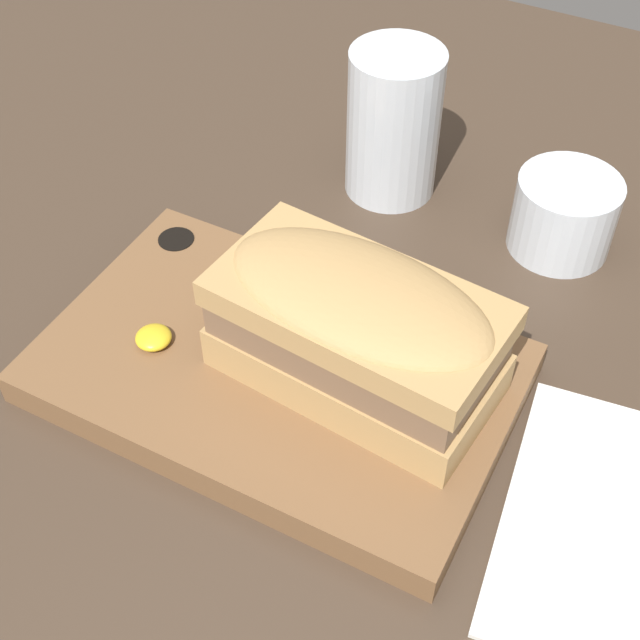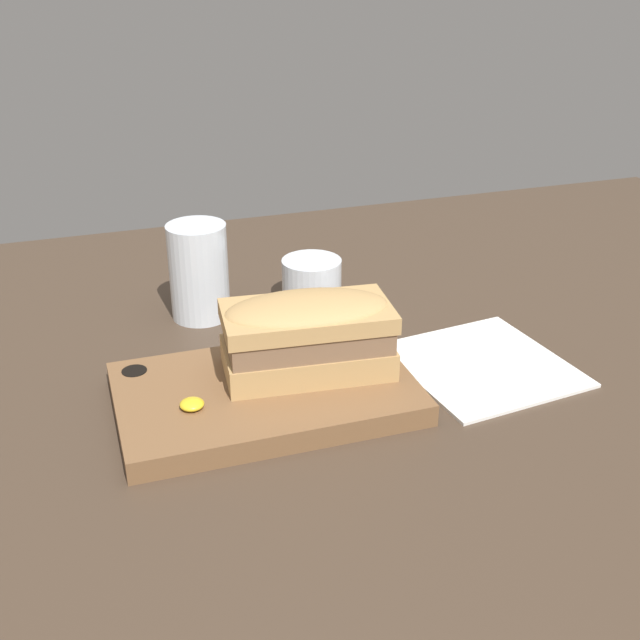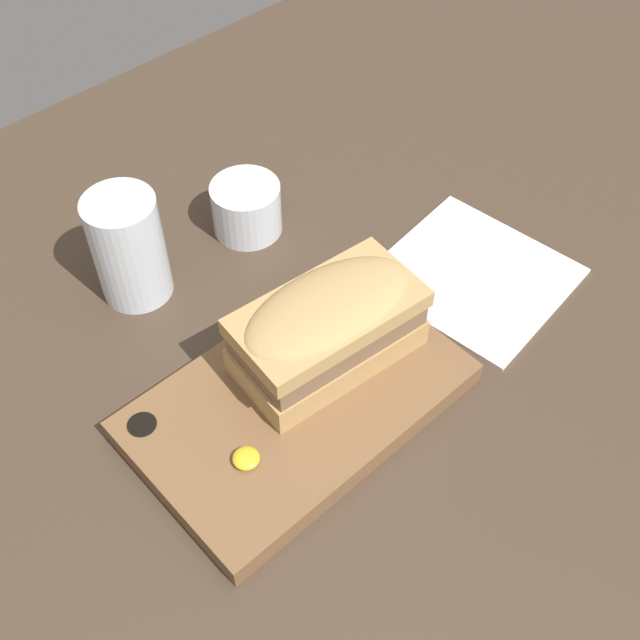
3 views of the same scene
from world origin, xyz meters
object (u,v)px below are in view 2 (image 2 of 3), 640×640
(sandwich, at_px, (307,332))
(water_glass, at_px, (199,278))
(serving_board, at_px, (264,393))
(napkin, at_px, (483,365))
(wine_glass, at_px, (312,283))

(sandwich, distance_m, water_glass, 0.24)
(serving_board, height_order, water_glass, water_glass)
(napkin, bearing_deg, water_glass, 140.13)
(wine_glass, bearing_deg, water_glass, 177.57)
(water_glass, xyz_separation_m, napkin, (0.29, -0.24, -0.05))
(sandwich, bearing_deg, water_glass, 108.89)
(sandwich, height_order, water_glass, water_glass)
(sandwich, relative_size, napkin, 0.89)
(serving_board, height_order, wine_glass, wine_glass)
(sandwich, distance_m, wine_glass, 0.24)
(sandwich, xyz_separation_m, wine_glass, (0.08, 0.22, -0.04))
(serving_board, bearing_deg, napkin, -0.53)
(serving_board, xyz_separation_m, sandwich, (0.05, 0.01, 0.06))
(serving_board, distance_m, sandwich, 0.08)
(sandwich, height_order, napkin, sandwich)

